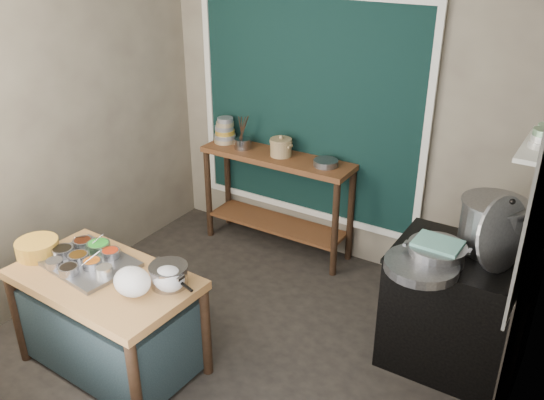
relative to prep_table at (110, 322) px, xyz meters
The scene contains 28 objects.
floor 1.06m from the prep_table, 49.09° to the left, with size 3.50×3.00×0.02m, color #292420.
back_wall 2.57m from the prep_table, 73.95° to the left, with size 3.50×0.02×2.80m, color gray.
left_wall 1.69m from the prep_table, 145.95° to the left, with size 0.02×3.00×2.80m, color gray.
right_wall 2.72m from the prep_table, 17.29° to the left, with size 0.02×3.00×2.80m, color gray.
curtain_panel 2.44m from the prep_table, 82.30° to the left, with size 2.10×0.02×1.90m, color black.
curtain_frame 2.43m from the prep_table, 82.27° to the left, with size 2.22×0.03×2.02m, color beige, non-canonical shape.
soot_patch 2.79m from the prep_table, 30.36° to the left, with size 0.01×1.30×1.30m, color black.
wall_shelf 3.04m from the prep_table, 35.06° to the left, with size 0.22×0.70×0.03m, color beige.
prep_table is the anchor object (origin of this frame).
back_counter 2.03m from the prep_table, 87.18° to the left, with size 1.45×0.40×0.95m, color brown.
stove_block 2.39m from the prep_table, 33.02° to the left, with size 0.90×0.68×0.85m, color black.
stove_top 2.44m from the prep_table, 33.02° to the left, with size 0.92×0.69×0.03m, color black.
condiment_tray 0.44m from the prep_table, 165.30° to the left, with size 0.63×0.45×0.03m, color gray.
condiment_bowls 0.49m from the prep_table, 166.43° to the left, with size 0.54×0.45×0.06m.
yellow_basin 0.72m from the prep_table, behind, with size 0.29×0.29×0.11m, color #B56B32.
saucepan 0.64m from the prep_table, 19.32° to the left, with size 0.26×0.26×0.14m, color gray, non-canonical shape.
plastic_bag_a 0.57m from the prep_table, ahead, with size 0.25×0.21×0.18m, color white.
plastic_bag_b 0.67m from the prep_table, 13.49° to the left, with size 0.21×0.18×0.16m, color white.
bowl_stack 2.23m from the prep_table, 103.67° to the left, with size 0.21×0.21×0.24m.
utensil_cup 2.12m from the prep_table, 97.36° to the left, with size 0.16×0.16×0.10m, color gray.
ceramic_crock 2.14m from the prep_table, 86.14° to the left, with size 0.21×0.21×0.14m, color olive, non-canonical shape.
wide_bowl 2.20m from the prep_table, 73.80° to the left, with size 0.21×0.21×0.05m, color gray.
stock_pot 2.65m from the prep_table, 35.01° to the left, with size 0.44×0.44×0.35m, color gray, non-canonical shape.
pot_lid 2.63m from the prep_table, 29.50° to the left, with size 0.49×0.49×0.02m, color gray.
steamer 2.23m from the prep_table, 31.07° to the left, with size 0.38×0.38×0.12m, color gray, non-canonical shape.
green_cloth 2.25m from the prep_table, 31.07° to the left, with size 0.29×0.22×0.02m, color #60A291.
shallow_pan 2.12m from the prep_table, 28.23° to the left, with size 0.46×0.46×0.06m, color gray.
shelf_bowl_stack 3.03m from the prep_table, 33.68° to the left, with size 0.15×0.15×0.12m.
Camera 1 is at (1.97, -2.87, 2.84)m, focal length 38.00 mm.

